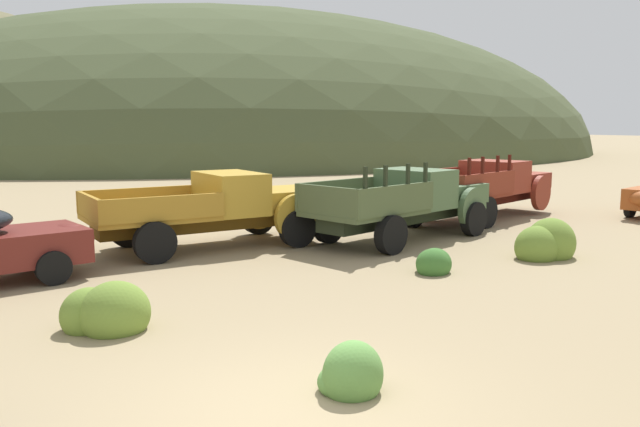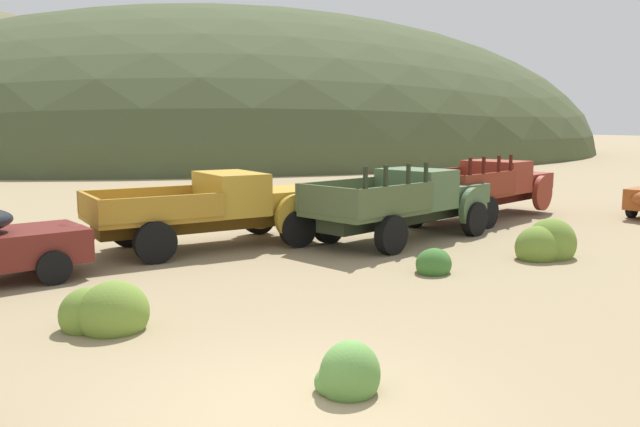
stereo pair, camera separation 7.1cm
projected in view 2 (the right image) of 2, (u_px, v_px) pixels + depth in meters
ground_plane at (289, 411)px, 7.03m from camera, size 300.00×300.00×0.00m
hill_far_left at (248, 153)px, 68.56m from camera, size 80.24×61.61×28.70m
truck_mustard at (229, 207)px, 16.46m from camera, size 6.09×2.68×1.89m
truck_weathered_green at (414, 202)px, 17.60m from camera, size 6.30×3.52×2.16m
truck_rust_red at (492, 187)px, 21.58m from camera, size 6.63×3.77×2.16m
bush_front_left at (347, 377)px, 7.50m from camera, size 0.75×0.72×0.81m
bush_front_right at (546, 245)px, 15.00m from camera, size 1.61×1.11×1.20m
bush_near_barrel at (106, 314)px, 9.79m from camera, size 1.30×1.14×0.99m
bush_back_edge at (433, 264)px, 13.52m from camera, size 0.82×0.79×0.69m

